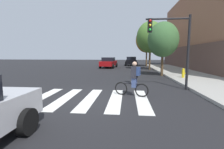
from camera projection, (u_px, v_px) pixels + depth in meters
name	position (u px, v px, depth m)	size (l,w,h in m)	color
ground_plane	(85.00, 99.00, 7.37)	(120.00, 120.00, 0.00)	black
crosswalk_stripes	(90.00, 99.00, 7.34)	(5.26, 3.73, 0.01)	silver
sedan_mid	(109.00, 62.00, 25.08)	(2.57, 4.88, 1.63)	maroon
sedan_far	(131.00, 61.00, 30.97)	(2.29, 4.84, 1.67)	black
cyclist	(134.00, 79.00, 7.69)	(1.64, 0.61, 1.69)	black
traffic_light_near	(174.00, 40.00, 8.98)	(2.47, 0.28, 4.20)	black
fire_hydrant	(183.00, 73.00, 13.10)	(0.33, 0.22, 0.78)	gold
street_tree_near	(163.00, 40.00, 15.00)	(2.86, 2.86, 5.08)	#4C3823
street_tree_mid	(150.00, 37.00, 21.27)	(3.63, 3.63, 6.45)	#4C3823
street_tree_far	(147.00, 40.00, 27.77)	(3.82, 3.82, 6.79)	#4C3823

